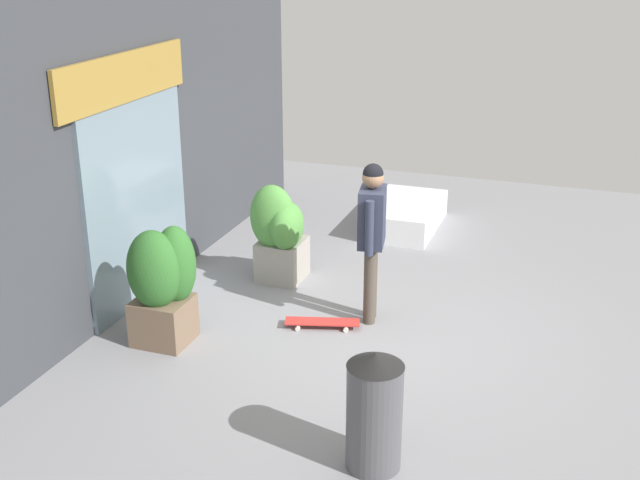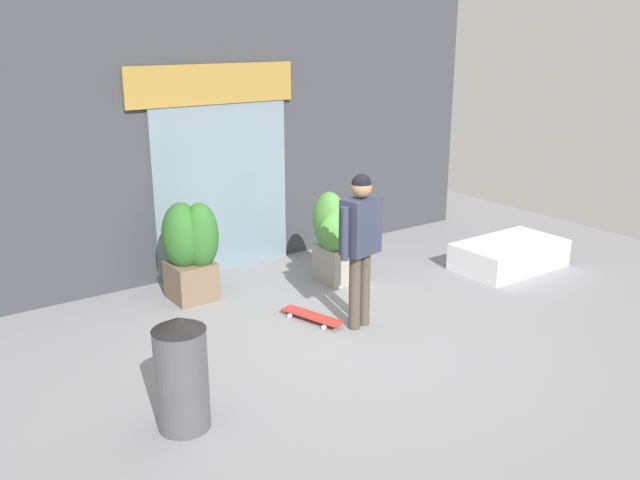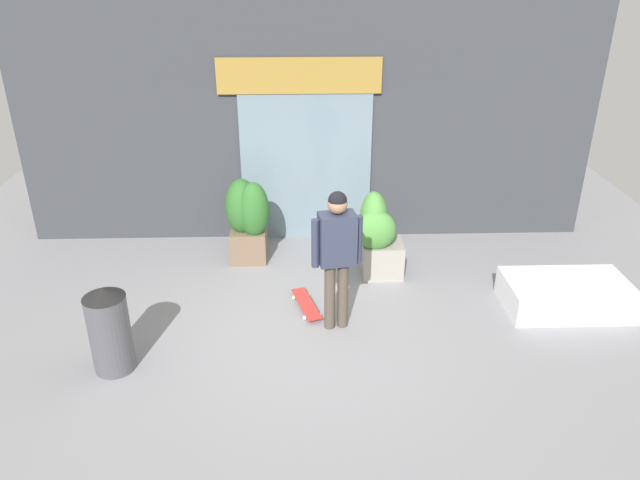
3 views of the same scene
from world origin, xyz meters
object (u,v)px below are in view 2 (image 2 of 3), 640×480
at_px(planter_box_left, 336,238).
at_px(trash_bin, 182,373).
at_px(skateboarder, 361,235).
at_px(planter_box_right, 191,246).
at_px(skateboard, 312,316).

distance_m(planter_box_left, trash_bin, 3.71).
bearing_deg(planter_box_left, trash_bin, -146.67).
height_order(skateboarder, planter_box_right, skateboarder).
bearing_deg(trash_bin, skateboarder, 16.65).
xyz_separation_m(skateboard, planter_box_left, (0.99, 0.88, 0.55)).
relative_size(planter_box_left, trash_bin, 1.21).
distance_m(skateboarder, trash_bin, 2.64).
distance_m(skateboarder, planter_box_right, 2.21).
bearing_deg(planter_box_right, planter_box_left, -16.29).
xyz_separation_m(skateboarder, skateboard, (-0.36, 0.42, -1.02)).
relative_size(skateboarder, planter_box_right, 1.41).
bearing_deg(trash_bin, planter_box_right, 63.33).
xyz_separation_m(skateboard, trash_bin, (-2.11, -1.16, 0.44)).
bearing_deg(skateboard, skateboarder, -155.89).
bearing_deg(skateboarder, planter_box_right, 22.60).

